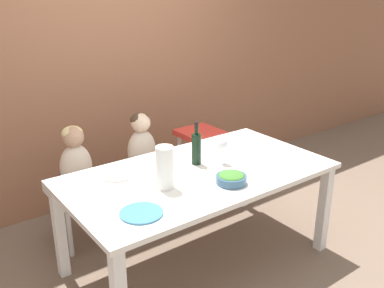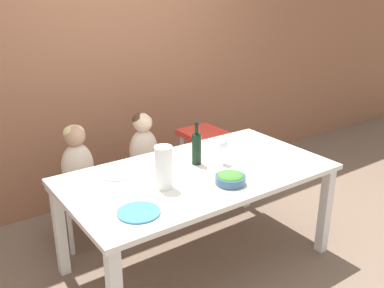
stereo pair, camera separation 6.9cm
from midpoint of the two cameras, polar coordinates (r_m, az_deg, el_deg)
ground_plane at (r=3.32m, az=0.18°, el=-15.25°), size 14.00×14.00×0.00m
wall_back at (r=3.94m, az=-12.18°, el=11.41°), size 10.00×0.06×2.70m
dining_table at (r=2.99m, az=0.20°, el=-5.10°), size 1.84×1.00×0.73m
chair_far_left at (r=3.48m, az=-15.37°, el=-6.72°), size 0.42×0.43×0.46m
chair_far_center at (r=3.69m, az=-7.12°, el=-4.47°), size 0.42×0.43×0.46m
chair_right_highchair at (r=3.94m, az=0.55°, el=-0.17°), size 0.36×0.36×0.69m
person_child_left at (r=3.35m, az=-15.88°, el=-1.80°), size 0.25×0.19×0.50m
person_child_center at (r=3.57m, az=-7.35°, el=0.22°), size 0.25×0.19×0.50m
wine_bottle at (r=3.04m, az=-0.07°, el=-0.48°), size 0.07×0.07×0.31m
paper_towel_roll at (r=2.68m, az=-4.37°, el=-3.16°), size 0.11×0.11×0.28m
wine_glass_near at (r=3.04m, az=3.51°, el=-0.21°), size 0.07×0.07×0.19m
salad_bowl_large at (r=2.78m, az=4.56°, el=-4.55°), size 0.20×0.20×0.07m
dinner_plate_front_left at (r=2.45m, az=-7.58°, el=-9.12°), size 0.25×0.25×0.01m
dinner_plate_back_left at (r=2.95m, az=-10.50°, el=-3.97°), size 0.25×0.25×0.01m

